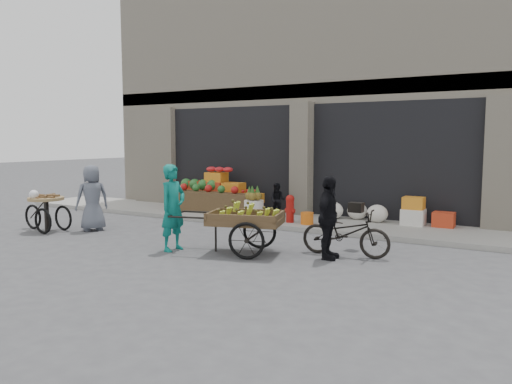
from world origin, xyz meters
The scene contains 15 objects.
ground centered at (0.00, 0.00, 0.00)m, with size 80.00×80.00×0.00m, color #424244.
sidewalk centered at (0.00, 4.10, 0.06)m, with size 18.00×2.20×0.12m, color gray.
building centered at (0.00, 8.03, 3.37)m, with size 14.00×6.45×7.00m.
fruit_display centered at (-2.48, 4.38, 0.67)m, with size 3.10×1.12×1.24m.
pineapple_bin centered at (-0.75, 3.60, 0.37)m, with size 0.52×0.52×0.50m, color silver.
fire_hydrant centered at (0.35, 3.55, 0.50)m, with size 0.22×0.22×0.71m.
orange_bucket centered at (0.85, 3.50, 0.27)m, with size 0.32×0.32×0.30m, color orange.
right_bay_goods centered at (2.61, 4.70, 0.41)m, with size 3.35×0.60×0.70m.
seated_person centered at (-0.35, 4.20, 0.58)m, with size 0.45×0.35×0.93m, color black.
banana_cart centered at (0.85, 0.43, 0.73)m, with size 2.55×1.54×1.00m.
vendor_woman centered at (-0.50, -0.06, 0.87)m, with size 0.63×0.42×1.74m, color #0E6F64.
tricycle_cart centered at (-4.54, 0.05, 0.57)m, with size 1.43×0.87×0.95m.
vendor_grey centered at (-3.63, 0.68, 0.81)m, with size 0.79×0.51×1.62m, color slate.
bicycle centered at (2.68, 1.21, 0.45)m, with size 0.60×1.72×0.90m, color black.
cyclist centered at (2.48, 0.81, 0.78)m, with size 0.92×0.38×1.56m, color black.
Camera 1 is at (5.90, -7.80, 2.23)m, focal length 35.00 mm.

